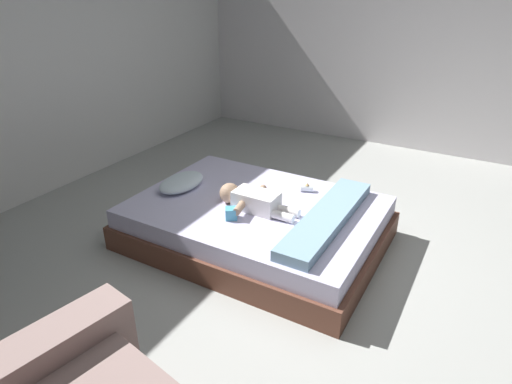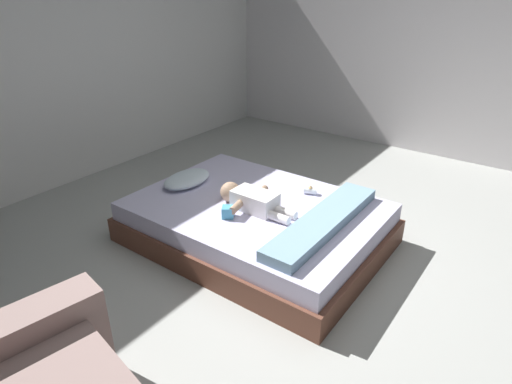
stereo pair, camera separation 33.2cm
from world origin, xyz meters
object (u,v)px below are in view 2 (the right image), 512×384
object	(u,v)px
pillow	(187,179)
toothbrush	(251,193)
baby_bottle	(310,190)
toy_block	(228,212)
bed	(256,223)
baby	(250,200)

from	to	relation	value
pillow	toothbrush	size ratio (longest dim) A/B	3.05
baby_bottle	toothbrush	bearing A→B (deg)	125.80
toy_block	bed	bearing A→B (deg)	-7.48
bed	toothbrush	bearing A→B (deg)	48.81
pillow	toothbrush	distance (m)	0.58
baby_bottle	toy_block	bearing A→B (deg)	157.05
pillow	toy_block	size ratio (longest dim) A/B	3.93
baby	toy_block	xyz separation A→B (m)	(-0.21, 0.05, -0.03)
bed	pillow	xyz separation A→B (m)	(-0.06, 0.68, 0.22)
bed	pillow	size ratio (longest dim) A/B	4.20
toy_block	baby_bottle	xyz separation A→B (m)	(0.69, -0.29, -0.01)
bed	baby	distance (m)	0.26
toy_block	baby	bearing A→B (deg)	-12.50
toothbrush	baby_bottle	size ratio (longest dim) A/B	1.30
bed	baby_bottle	world-z (taller)	baby_bottle
toothbrush	toy_block	bearing A→B (deg)	-166.88
baby	baby_bottle	distance (m)	0.54
baby	toothbrush	world-z (taller)	baby
pillow	baby_bottle	xyz separation A→B (m)	(0.46, -0.94, -0.02)
toothbrush	baby_bottle	world-z (taller)	baby_bottle
baby	toy_block	size ratio (longest dim) A/B	5.58
pillow	toy_block	distance (m)	0.68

